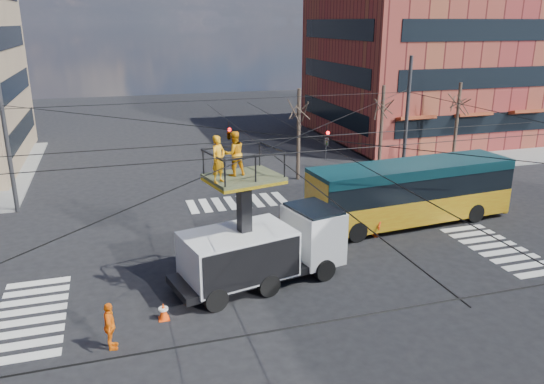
{
  "coord_description": "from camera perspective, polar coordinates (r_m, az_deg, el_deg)",
  "views": [
    {
      "loc": [
        -6.65,
        -18.48,
        10.02
      ],
      "look_at": [
        -0.17,
        2.6,
        2.93
      ],
      "focal_mm": 35.0,
      "sensor_mm": 36.0,
      "label": 1
    }
  ],
  "objects": [
    {
      "name": "crosswalks",
      "position": [
        22.04,
        2.43,
        -9.21
      ],
      "size": [
        22.4,
        22.4,
        0.02
      ],
      "primitive_type": null,
      "color": "silver",
      "rests_on": "ground"
    },
    {
      "name": "flagger",
      "position": [
        26.25,
        11.09,
        -3.06
      ],
      "size": [
        0.68,
        1.09,
        1.62
      ],
      "primitive_type": "imported",
      "rotation": [
        0.0,
        0.0,
        -1.65
      ],
      "color": "#FA420F",
      "rests_on": "ground"
    },
    {
      "name": "worker_ground",
      "position": [
        18.1,
        -17.05,
        -13.65
      ],
      "size": [
        0.43,
        0.96,
        1.62
      ],
      "primitive_type": "imported",
      "rotation": [
        0.0,
        0.0,
        1.54
      ],
      "color": "orange",
      "rests_on": "ground"
    },
    {
      "name": "city_bus",
      "position": [
        28.14,
        14.71,
        0.07
      ],
      "size": [
        11.11,
        3.47,
        3.2
      ],
      "rotation": [
        0.0,
        0.0,
        0.08
      ],
      "color": "#C47812",
      "rests_on": "ground"
    },
    {
      "name": "overhead_network",
      "position": [
        20.8,
        2.03,
        1.81
      ],
      "size": [
        24.24,
        24.24,
        8.0
      ],
      "color": "#2D2D30",
      "rests_on": "ground"
    },
    {
      "name": "traffic_cone",
      "position": [
        19.49,
        -11.6,
        -12.44
      ],
      "size": [
        0.36,
        0.36,
        0.64
      ],
      "primitive_type": "cone",
      "color": "#FF450A",
      "rests_on": "ground"
    },
    {
      "name": "utility_truck",
      "position": [
        20.95,
        -1.0,
        -4.54
      ],
      "size": [
        7.33,
        3.86,
        6.26
      ],
      "rotation": [
        0.0,
        0.0,
        0.22
      ],
      "color": "black",
      "rests_on": "ground"
    },
    {
      "name": "ground",
      "position": [
        22.05,
        2.43,
        -9.23
      ],
      "size": [
        120.0,
        120.0,
        0.0
      ],
      "primitive_type": "plane",
      "color": "black",
      "rests_on": "ground"
    },
    {
      "name": "tree_a",
      "position": [
        34.46,
        2.91,
        8.79
      ],
      "size": [
        2.0,
        2.0,
        6.0
      ],
      "color": "#382B21",
      "rests_on": "ground"
    },
    {
      "name": "tree_c",
      "position": [
        40.14,
        19.45,
        9.1
      ],
      "size": [
        2.0,
        2.0,
        6.0
      ],
      "color": "#382B21",
      "rests_on": "ground"
    },
    {
      "name": "building_ne",
      "position": [
        51.29,
        17.36,
        13.67
      ],
      "size": [
        20.06,
        16.06,
        14.0
      ],
      "color": "maroon",
      "rests_on": "ground"
    },
    {
      "name": "tree_b",
      "position": [
        36.92,
        11.81,
        9.05
      ],
      "size": [
        2.0,
        2.0,
        6.0
      ],
      "color": "#382B21",
      "rests_on": "ground"
    },
    {
      "name": "sidewalk_ne",
      "position": [
        49.22,
        17.6,
        5.31
      ],
      "size": [
        18.0,
        18.0,
        0.12
      ],
      "primitive_type": "cube",
      "color": "slate",
      "rests_on": "ground"
    }
  ]
}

